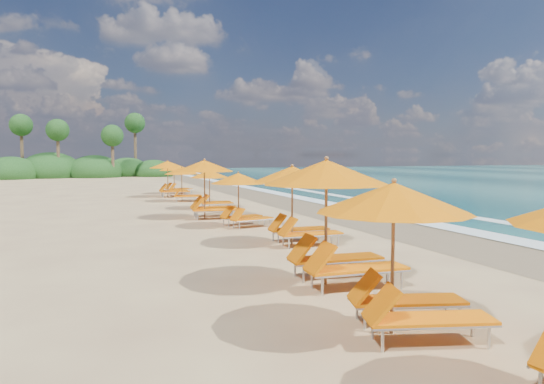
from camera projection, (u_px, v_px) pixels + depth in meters
ground at (272, 221)px, 20.09m from camera, size 160.00×160.00×0.00m
wet_sand at (358, 217)px, 21.51m from camera, size 4.00×160.00×0.01m
surf_foam at (409, 214)px, 22.46m from camera, size 4.00×160.00×0.01m
station_1 at (405, 247)px, 7.38m from camera, size 2.96×2.88×2.36m
station_2 at (335, 213)px, 10.25m from camera, size 3.01×2.82×2.68m
station_3 at (298, 199)px, 14.86m from camera, size 2.69×2.50×2.43m
station_4 at (242, 196)px, 18.53m from camera, size 2.55×2.45×2.09m
station_5 at (209, 185)px, 21.08m from camera, size 2.95×2.78×2.56m
station_6 at (213, 186)px, 24.73m from camera, size 2.29×2.15×2.01m
station_7 at (185, 182)px, 28.65m from camera, size 2.43×2.32×2.03m
station_8 at (171, 176)px, 31.69m from camera, size 2.67×2.49×2.38m
station_9 at (176, 177)px, 34.45m from camera, size 2.49×2.38×2.08m
treeline at (60, 169)px, 58.95m from camera, size 25.80×8.80×9.74m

